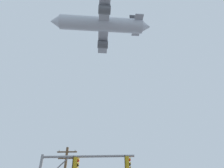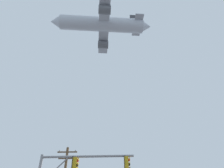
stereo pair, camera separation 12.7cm
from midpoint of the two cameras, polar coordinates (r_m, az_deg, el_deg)
The scene contains 1 object.
airplane at distance 45.82m, azimuth -2.74°, elevation 15.70°, with size 21.03×16.25×5.73m.
Camera 2 is at (-0.49, -5.08, 1.42)m, focal length 33.98 mm.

